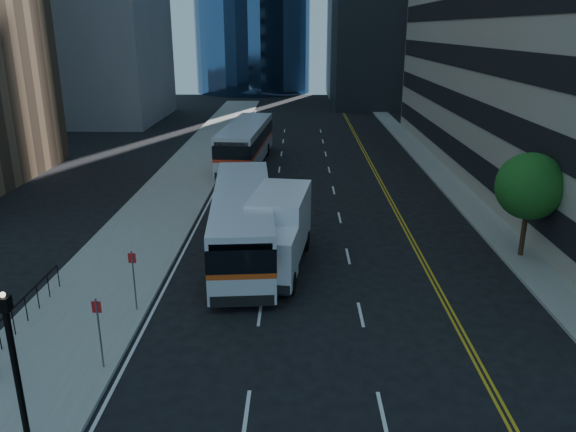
% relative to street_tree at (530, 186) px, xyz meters
% --- Properties ---
extents(ground, '(160.00, 160.00, 0.00)m').
position_rel_street_tree_xyz_m(ground, '(-9.00, -8.00, -3.64)').
color(ground, black).
rests_on(ground, ground).
extents(sidewalk_west, '(5.00, 90.00, 0.15)m').
position_rel_street_tree_xyz_m(sidewalk_west, '(-19.50, 17.00, -3.57)').
color(sidewalk_west, gray).
rests_on(sidewalk_west, ground).
extents(sidewalk_east, '(2.00, 90.00, 0.15)m').
position_rel_street_tree_xyz_m(sidewalk_east, '(-0.00, 17.00, -3.57)').
color(sidewalk_east, gray).
rests_on(sidewalk_east, ground).
extents(street_tree, '(3.20, 3.20, 5.10)m').
position_rel_street_tree_xyz_m(street_tree, '(0.00, 0.00, 0.00)').
color(street_tree, '#332114').
rests_on(street_tree, sidewalk_east).
extents(lamp_post, '(0.28, 0.28, 4.56)m').
position_rel_street_tree_xyz_m(lamp_post, '(-18.00, -14.00, -0.92)').
color(lamp_post, black).
rests_on(lamp_post, sidewalk_west).
extents(bus_front, '(3.83, 12.83, 3.26)m').
position_rel_street_tree_xyz_m(bus_front, '(-13.72, 0.21, -1.86)').
color(bus_front, silver).
rests_on(bus_front, ground).
extents(bus_rear, '(3.78, 13.14, 3.34)m').
position_rel_street_tree_xyz_m(bus_rear, '(-15.30, 19.98, -1.82)').
color(bus_rear, silver).
rests_on(bus_rear, ground).
extents(box_truck, '(3.36, 7.37, 3.40)m').
position_rel_street_tree_xyz_m(box_truck, '(-11.98, -1.29, -1.84)').
color(box_truck, white).
rests_on(box_truck, ground).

